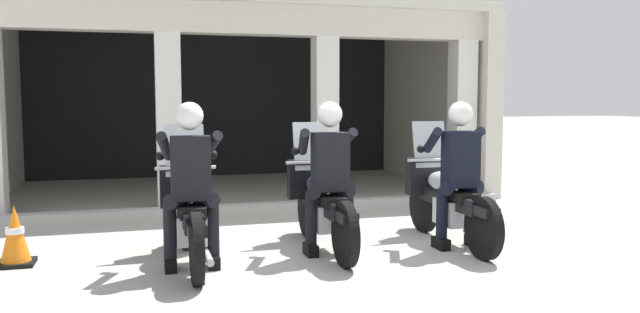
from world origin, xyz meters
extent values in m
plane|color=#A8A59E|center=(0.00, 3.00, 0.00)|extent=(80.00, 80.00, 0.00)
cube|color=black|center=(-0.30, 7.17, 1.49)|extent=(7.99, 0.24, 2.98)
cube|color=beige|center=(-0.30, 3.00, 2.76)|extent=(7.99, 0.36, 0.44)
cube|color=beige|center=(-0.30, 5.01, 3.06)|extent=(7.99, 4.72, 0.16)
cube|color=beige|center=(3.60, 5.01, 1.49)|extent=(0.30, 4.72, 2.98)
cube|color=silver|center=(-1.46, 3.00, 1.27)|extent=(0.35, 0.36, 2.54)
cube|color=silver|center=(0.87, 3.00, 1.27)|extent=(0.35, 0.36, 2.54)
cube|color=silver|center=(3.20, 3.00, 1.27)|extent=(0.35, 0.36, 2.54)
cube|color=#B7B5AD|center=(-0.30, 2.50, 0.06)|extent=(7.59, 0.24, 0.12)
cylinder|color=black|center=(-1.42, 0.54, 0.32)|extent=(0.09, 0.64, 0.64)
cylinder|color=black|center=(-1.42, -0.86, 0.32)|extent=(0.09, 0.64, 0.64)
cube|color=black|center=(-1.42, 0.54, 0.53)|extent=(0.14, 0.44, 0.08)
cube|color=silver|center=(-1.42, -0.21, 0.37)|extent=(0.28, 0.44, 0.28)
cube|color=black|center=(-1.42, -0.16, 0.50)|extent=(0.18, 1.24, 0.16)
ellipsoid|color=black|center=(-1.42, 0.06, 0.68)|extent=(0.26, 0.48, 0.22)
cube|color=black|center=(-1.42, -0.34, 0.57)|extent=(0.24, 0.52, 0.10)
cube|color=black|center=(-1.42, -0.80, 0.50)|extent=(0.16, 0.48, 0.10)
cylinder|color=silver|center=(-1.42, 0.48, 0.56)|extent=(0.05, 0.24, 0.53)
cube|color=black|center=(-1.42, 0.42, 0.70)|extent=(0.52, 0.16, 0.44)
sphere|color=silver|center=(-1.42, 0.52, 0.72)|extent=(0.18, 0.18, 0.18)
cube|color=silver|center=(-1.42, 0.40, 1.07)|extent=(0.40, 0.14, 0.54)
cylinder|color=silver|center=(-1.42, 0.32, 0.90)|extent=(0.62, 0.04, 0.04)
cylinder|color=silver|center=(-1.30, -0.56, 0.18)|extent=(0.07, 0.55, 0.07)
cube|color=black|center=(-1.42, -0.36, 0.97)|extent=(0.36, 0.22, 0.60)
cube|color=#14193F|center=(-1.42, -0.24, 0.99)|extent=(0.05, 0.02, 0.32)
sphere|color=tan|center=(-1.42, -0.34, 1.43)|extent=(0.21, 0.21, 0.21)
sphere|color=silver|center=(-1.42, -0.34, 1.46)|extent=(0.26, 0.26, 0.26)
cylinder|color=black|center=(-1.28, -0.34, 0.66)|extent=(0.26, 0.29, 0.17)
cylinder|color=black|center=(-1.22, -0.34, 0.39)|extent=(0.12, 0.12, 0.53)
cube|color=black|center=(-1.22, -0.33, 0.06)|extent=(0.11, 0.26, 0.12)
cylinder|color=black|center=(-1.56, -0.34, 0.66)|extent=(0.26, 0.29, 0.17)
cylinder|color=black|center=(-1.62, -0.34, 0.39)|extent=(0.12, 0.12, 0.53)
cube|color=black|center=(-1.62, -0.33, 0.06)|extent=(0.11, 0.26, 0.12)
cylinder|color=black|center=(-1.20, -0.13, 1.16)|extent=(0.19, 0.48, 0.31)
sphere|color=black|center=(-1.16, 0.08, 1.05)|extent=(0.09, 0.09, 0.09)
cylinder|color=black|center=(-1.64, -0.13, 1.16)|extent=(0.19, 0.48, 0.31)
sphere|color=black|center=(-1.68, 0.08, 1.05)|extent=(0.09, 0.09, 0.09)
cylinder|color=black|center=(0.00, 0.74, 0.32)|extent=(0.09, 0.64, 0.64)
cylinder|color=black|center=(0.00, -0.66, 0.32)|extent=(0.09, 0.64, 0.64)
cube|color=black|center=(0.00, 0.74, 0.53)|extent=(0.14, 0.44, 0.08)
cube|color=silver|center=(0.00, -0.01, 0.37)|extent=(0.28, 0.44, 0.28)
cube|color=black|center=(0.00, 0.04, 0.50)|extent=(0.18, 1.24, 0.16)
ellipsoid|color=#1E2338|center=(0.00, 0.26, 0.68)|extent=(0.26, 0.48, 0.22)
cube|color=black|center=(0.00, -0.14, 0.57)|extent=(0.24, 0.52, 0.10)
cube|color=black|center=(0.00, -0.60, 0.50)|extent=(0.16, 0.48, 0.10)
cylinder|color=silver|center=(0.00, 0.68, 0.56)|extent=(0.05, 0.24, 0.53)
cube|color=black|center=(0.00, 0.62, 0.70)|extent=(0.52, 0.16, 0.44)
sphere|color=silver|center=(0.00, 0.72, 0.72)|extent=(0.18, 0.18, 0.18)
cube|color=silver|center=(0.00, 0.60, 1.07)|extent=(0.40, 0.14, 0.54)
cylinder|color=silver|center=(0.00, 0.52, 0.90)|extent=(0.62, 0.04, 0.04)
cylinder|color=silver|center=(0.12, -0.36, 0.18)|extent=(0.07, 0.55, 0.07)
cube|color=black|center=(0.00, -0.16, 0.97)|extent=(0.36, 0.22, 0.60)
cube|color=black|center=(0.00, -0.04, 0.99)|extent=(0.05, 0.02, 0.32)
sphere|color=tan|center=(0.00, -0.14, 1.43)|extent=(0.21, 0.21, 0.21)
sphere|color=silver|center=(0.00, -0.14, 1.46)|extent=(0.26, 0.26, 0.26)
cylinder|color=black|center=(0.14, -0.14, 0.66)|extent=(0.26, 0.29, 0.17)
cylinder|color=black|center=(0.20, -0.14, 0.39)|extent=(0.12, 0.12, 0.53)
cube|color=black|center=(0.20, -0.13, 0.06)|extent=(0.11, 0.26, 0.12)
cylinder|color=black|center=(-0.14, -0.14, 0.66)|extent=(0.26, 0.29, 0.17)
cylinder|color=black|center=(-0.20, -0.14, 0.39)|extent=(0.12, 0.12, 0.53)
cube|color=black|center=(-0.20, -0.13, 0.06)|extent=(0.11, 0.26, 0.12)
cylinder|color=black|center=(0.22, 0.07, 1.16)|extent=(0.19, 0.48, 0.31)
sphere|color=black|center=(0.26, 0.28, 1.05)|extent=(0.09, 0.09, 0.09)
cylinder|color=black|center=(-0.22, 0.07, 1.16)|extent=(0.19, 0.48, 0.31)
sphere|color=black|center=(-0.26, 0.28, 1.05)|extent=(0.09, 0.09, 0.09)
cylinder|color=black|center=(1.42, 0.63, 0.32)|extent=(0.09, 0.64, 0.64)
cylinder|color=black|center=(1.42, -0.77, 0.32)|extent=(0.09, 0.64, 0.64)
cube|color=black|center=(1.42, 0.63, 0.53)|extent=(0.14, 0.44, 0.08)
cube|color=silver|center=(1.42, -0.12, 0.37)|extent=(0.28, 0.44, 0.28)
cube|color=black|center=(1.42, -0.07, 0.50)|extent=(0.18, 1.24, 0.16)
ellipsoid|color=#B2B2B7|center=(1.42, 0.15, 0.68)|extent=(0.26, 0.48, 0.22)
cube|color=black|center=(1.42, -0.25, 0.57)|extent=(0.24, 0.52, 0.10)
cube|color=black|center=(1.42, -0.71, 0.50)|extent=(0.16, 0.48, 0.10)
cylinder|color=silver|center=(1.42, 0.57, 0.56)|extent=(0.05, 0.24, 0.53)
cube|color=black|center=(1.42, 0.51, 0.70)|extent=(0.52, 0.16, 0.44)
sphere|color=silver|center=(1.42, 0.61, 0.72)|extent=(0.18, 0.18, 0.18)
cube|color=silver|center=(1.42, 0.49, 1.07)|extent=(0.40, 0.14, 0.54)
cylinder|color=silver|center=(1.42, 0.41, 0.90)|extent=(0.62, 0.04, 0.04)
cylinder|color=silver|center=(1.54, -0.47, 0.18)|extent=(0.07, 0.55, 0.07)
cube|color=black|center=(1.42, -0.27, 0.97)|extent=(0.36, 0.22, 0.60)
cube|color=#14193F|center=(1.42, -0.15, 0.99)|extent=(0.05, 0.02, 0.32)
sphere|color=tan|center=(1.42, -0.25, 1.43)|extent=(0.21, 0.21, 0.21)
sphere|color=silver|center=(1.42, -0.25, 1.46)|extent=(0.26, 0.26, 0.26)
cylinder|color=black|center=(1.56, -0.25, 0.66)|extent=(0.26, 0.29, 0.17)
cylinder|color=black|center=(1.62, -0.25, 0.39)|extent=(0.12, 0.12, 0.53)
cube|color=black|center=(1.62, -0.24, 0.06)|extent=(0.11, 0.26, 0.12)
cylinder|color=black|center=(1.28, -0.25, 0.66)|extent=(0.26, 0.29, 0.17)
cylinder|color=black|center=(1.22, -0.25, 0.39)|extent=(0.12, 0.12, 0.53)
cube|color=black|center=(1.22, -0.24, 0.06)|extent=(0.11, 0.26, 0.12)
cylinder|color=black|center=(1.64, -0.04, 1.16)|extent=(0.19, 0.48, 0.31)
sphere|color=black|center=(1.68, 0.17, 1.05)|extent=(0.09, 0.09, 0.09)
cylinder|color=black|center=(1.20, -0.04, 1.16)|extent=(0.19, 0.48, 0.31)
sphere|color=black|center=(1.16, 0.17, 1.05)|extent=(0.09, 0.09, 0.09)
cube|color=black|center=(-3.06, 0.28, 0.02)|extent=(0.34, 0.34, 0.04)
cone|color=orange|center=(-3.06, 0.28, 0.32)|extent=(0.28, 0.28, 0.55)
cylinder|color=white|center=(-3.06, 0.28, 0.34)|extent=(0.17, 0.17, 0.06)
camera|label=1|loc=(-1.87, -6.35, 1.62)|focal=35.69mm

